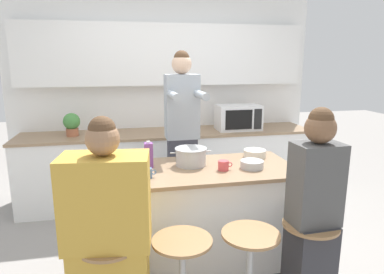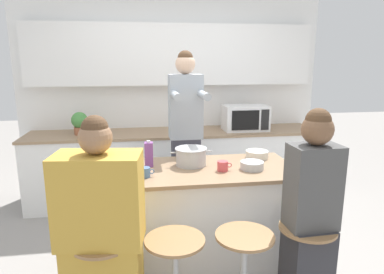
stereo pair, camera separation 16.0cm
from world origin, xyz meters
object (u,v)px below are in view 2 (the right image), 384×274
Objects in this scene: cooking_pot at (191,157)px; juice_carton at (149,154)px; bar_stool_rightmost at (305,265)px; coffee_cup_near at (145,172)px; person_wrapped_blanket at (102,238)px; potted_plant at (80,122)px; person_seated_near at (310,221)px; fruit_bowl at (257,154)px; banana_bunch at (119,166)px; person_cooking at (186,142)px; microwave at (245,118)px; bar_stool_center_right at (243,274)px; coffee_cup_far at (223,166)px; kitchen_island at (193,217)px.

juice_carton is (-0.36, 0.02, 0.03)m from cooking_pot.
bar_stool_rightmost is 5.81× the size of coffee_cup_near.
potted_plant is (-0.46, 2.15, 0.36)m from person_wrapped_blanket.
person_wrapped_blanket is 1.38m from person_seated_near.
banana_bunch is (-1.23, -0.15, -0.01)m from fruit_bowl.
potted_plant is at bearing 109.38° from person_wrapped_blanket.
person_wrapped_blanket is at bearing -117.86° from person_cooking.
microwave reaches higher than cooking_pot.
person_cooking reaches higher than person_seated_near.
bar_stool_center_right is at bearing -58.06° from potted_plant.
cooking_pot is at bearing -50.48° from potted_plant.
bar_stool_rightmost is 0.45× the size of person_wrapped_blanket.
potted_plant is (-0.74, 1.62, 0.12)m from coffee_cup_near.
fruit_bowl is 1.08× the size of banana_bunch.
person_seated_near is (0.01, 0.01, 0.33)m from bar_stool_rightmost.
person_wrapped_blanket is 7.73× the size of banana_bunch.
person_cooking reaches higher than coffee_cup_far.
potted_plant is (-1.13, 1.37, 0.08)m from cooking_pot.
cooking_pot reaches higher than banana_bunch.
banana_bunch is 1.51m from potted_plant.
person_cooking is 0.60m from cooking_pot.
person_wrapped_blanket is (-0.91, 0.04, 0.31)m from bar_stool_center_right.
person_seated_near is 2.85m from potted_plant.
bar_stool_center_right is at bearing -82.69° from person_cooking.
cooking_pot is (-0.23, 0.82, 0.59)m from bar_stool_center_right.
juice_carton is (-1.06, 0.79, 0.29)m from person_seated_near.
person_seated_near is at bearing 25.26° from bar_stool_rightmost.
bar_stool_rightmost is 3.23× the size of fruit_bowl.
banana_bunch is at bearing 91.65° from person_wrapped_blanket.
potted_plant reaches higher than banana_bunch.
person_wrapped_blanket is at bearing -111.91° from juice_carton.
fruit_bowl is at bearing -35.49° from potted_plant.
person_seated_near is 1.23m from coffee_cup_near.
person_seated_near is at bearing -29.60° from banana_bunch.
cooking_pot is 2.95× the size of coffee_cup_far.
bar_stool_rightmost is 1.40m from person_wrapped_blanket.
person_wrapped_blanket reaches higher than potted_plant.
person_wrapped_blanket is 12.86× the size of coffee_cup_near.
juice_carton is (0.04, 0.27, 0.07)m from coffee_cup_near.
kitchen_island reaches higher than bar_stool_center_right.
person_wrapped_blanket is 12.08× the size of coffee_cup_far.
juice_carton is 1.56m from potted_plant.
kitchen_island is 9.06× the size of banana_bunch.
juice_carton reaches higher than bar_stool_rightmost.
coffee_cup_far is at bearing -141.88° from fruit_bowl.
person_cooking reaches higher than microwave.
person_cooking is 1.40m from potted_plant.
person_cooking is 1.55m from person_seated_near.
kitchen_island is 15.07× the size of coffee_cup_near.
juice_carton is 0.41× the size of microwave.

